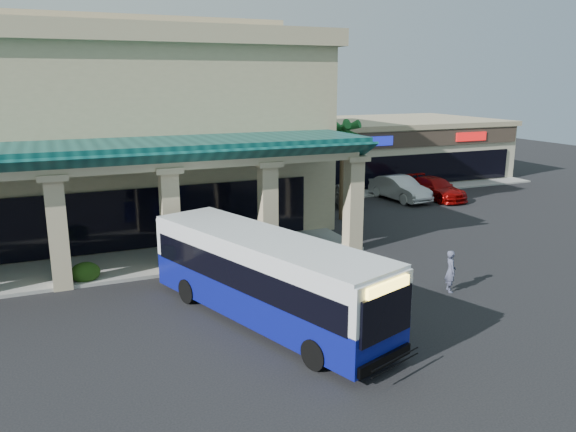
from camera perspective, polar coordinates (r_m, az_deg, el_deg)
name	(u,v)px	position (r m, az deg, el deg)	size (l,w,h in m)	color
ground	(281,306)	(21.46, -0.73, -9.10)	(110.00, 110.00, 0.00)	black
main_building	(38,128)	(34.40, -24.09, 8.14)	(30.80, 14.80, 11.35)	tan
arcade	(43,213)	(25.69, -23.62, 0.26)	(30.00, 6.20, 5.70)	#0A3C3B
strip_mall	(367,148)	(49.74, 8.01, 6.83)	(22.50, 12.50, 4.90)	beige
palm_0	(342,166)	(33.76, 5.53, 5.12)	(2.40, 2.40, 6.60)	#185A23
palm_1	(334,164)	(36.90, 4.66, 5.24)	(2.40, 2.40, 5.80)	#185A23
broadleaf_tree	(277,163)	(40.63, -1.16, 5.36)	(2.60, 2.60, 4.81)	#1A3A0D
transit_bus	(265,279)	(19.69, -2.32, -6.44)	(2.57, 11.02, 3.08)	navy
pedestrian	(451,271)	(23.46, 16.19, -5.40)	(0.62, 0.41, 1.71)	#4C506A
car_silver	(347,195)	(38.23, 6.01, 2.17)	(1.67, 4.16, 1.42)	#A9A9A9
car_white	(400,188)	(40.31, 11.29, 2.78)	(1.79, 5.12, 1.69)	#B3B3B4
car_red	(435,189)	(41.27, 14.76, 2.72)	(2.11, 5.20, 1.51)	#890605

